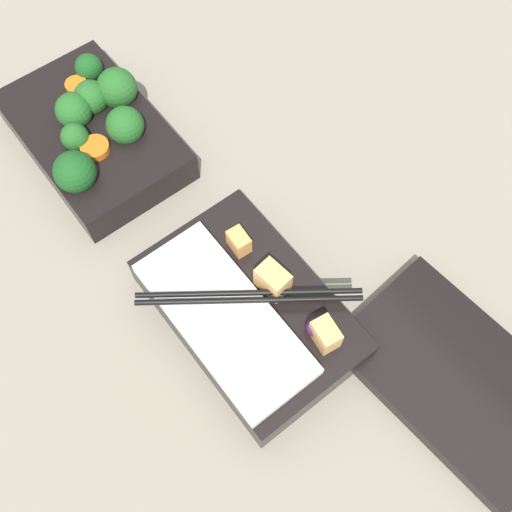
{
  "coord_description": "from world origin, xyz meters",
  "views": [
    {
      "loc": [
        0.3,
        -0.1,
        0.54
      ],
      "look_at": [
        0.11,
        0.05,
        0.04
      ],
      "focal_mm": 42.0,
      "sensor_mm": 36.0,
      "label": 1
    }
  ],
  "objects": [
    {
      "name": "ground_plane",
      "position": [
        0.0,
        0.0,
        0.0
      ],
      "size": [
        3.0,
        3.0,
        0.0
      ],
      "primitive_type": "plane",
      "color": "gray"
    },
    {
      "name": "bento_tray_vegetable",
      "position": [
        -0.12,
        0.01,
        0.03
      ],
      "size": [
        0.2,
        0.13,
        0.07
      ],
      "color": "black",
      "rests_on": "ground_plane"
    },
    {
      "name": "bento_tray_rice",
      "position": [
        0.14,
        0.01,
        0.02
      ],
      "size": [
        0.2,
        0.17,
        0.07
      ],
      "color": "black",
      "rests_on": "ground_plane"
    },
    {
      "name": "bento_lid",
      "position": [
        0.3,
        0.13,
        0.01
      ],
      "size": [
        0.21,
        0.14,
        0.02
      ],
      "primitive_type": "cube",
      "rotation": [
        0.0,
        0.0,
        0.08
      ],
      "color": "black",
      "rests_on": "ground_plane"
    }
  ]
}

